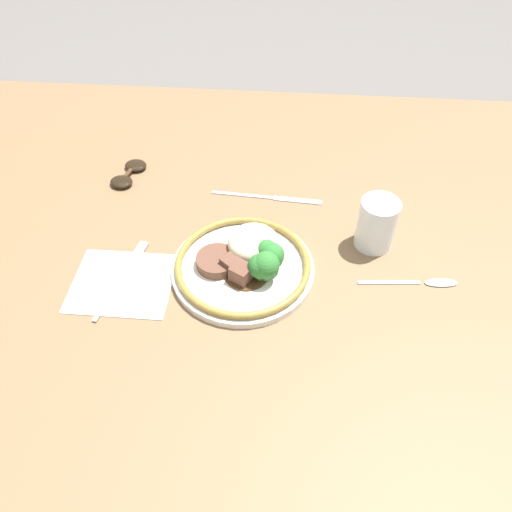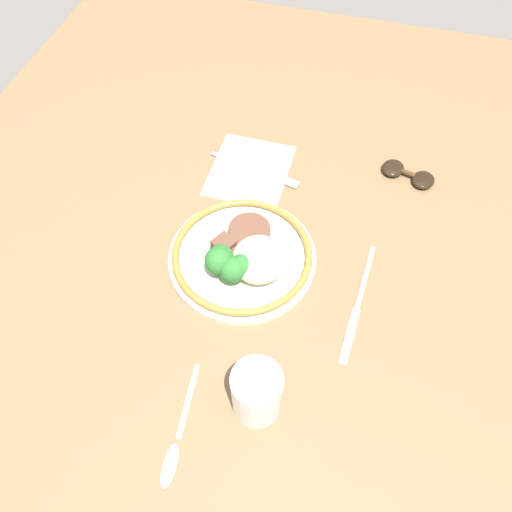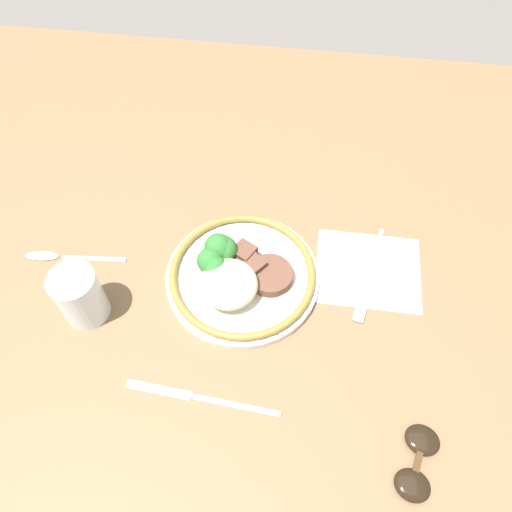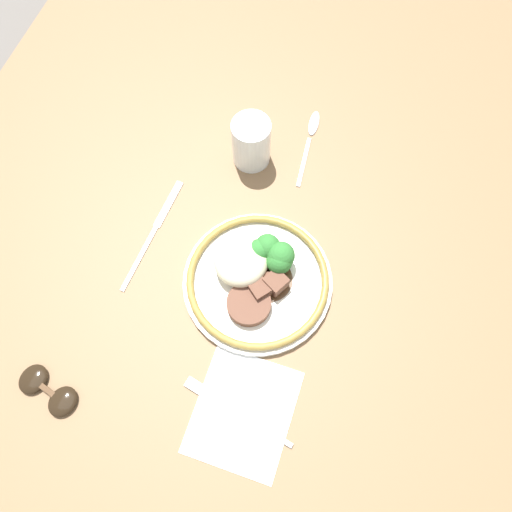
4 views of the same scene
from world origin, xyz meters
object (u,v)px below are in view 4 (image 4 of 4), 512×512
Objects in this scene: spoon at (311,132)px; juice_glass at (251,143)px; fork at (228,406)px; knife at (155,230)px; sunglasses at (48,390)px; plate at (256,274)px.

juice_glass is at bearing 129.45° from spoon.
knife is (0.23, 0.21, -0.00)m from fork.
sunglasses is (-0.06, 0.26, 0.00)m from fork.
sunglasses is at bearing 162.18° from juice_glass.
spoon is at bearing -75.94° from fork.
spoon is 0.61m from sunglasses.
plate is 1.34× the size of fork.
spoon is at bearing -31.78° from knife.
knife is at bearing -35.24° from fork.
juice_glass is 0.56× the size of spoon.
plate is at bearing -159.65° from juice_glass.
spoon is (0.50, 0.02, -0.00)m from fork.
juice_glass is 0.43× the size of knife.
fork and spoon have the same top height.
fork reaches higher than knife.
knife is at bearing 6.03° from sunglasses.
sunglasses is (-0.56, 0.24, 0.01)m from spoon.
juice_glass is 0.50m from sunglasses.
spoon is (0.30, -0.01, -0.02)m from plate.
juice_glass reaches higher than plate.
juice_glass is at bearing 20.35° from plate.
knife is at bearing 139.35° from spoon.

